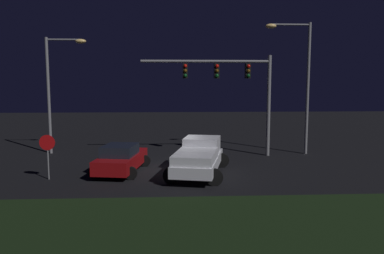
% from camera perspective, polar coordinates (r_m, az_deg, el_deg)
% --- Properties ---
extents(ground_plane, '(80.00, 80.00, 0.00)m').
position_cam_1_polar(ground_plane, '(21.32, -2.49, -6.22)').
color(ground_plane, black).
extents(grass_median, '(26.35, 7.82, 0.10)m').
position_cam_1_polar(grass_median, '(12.17, -2.03, -16.14)').
color(grass_median, black).
rests_on(grass_median, ground_plane).
extents(pickup_truck, '(3.66, 5.71, 1.80)m').
position_cam_1_polar(pickup_truck, '(19.80, 1.10, -4.27)').
color(pickup_truck, silver).
rests_on(pickup_truck, ground_plane).
extents(car_sedan, '(2.95, 4.64, 1.51)m').
position_cam_1_polar(car_sedan, '(20.56, -10.62, -4.71)').
color(car_sedan, maroon).
rests_on(car_sedan, ground_plane).
extents(traffic_signal_gantry, '(8.32, 0.56, 6.50)m').
position_cam_1_polar(traffic_signal_gantry, '(24.46, 5.96, 6.99)').
color(traffic_signal_gantry, slate).
rests_on(traffic_signal_gantry, ground_plane).
extents(street_lamp_left, '(2.68, 0.44, 7.71)m').
position_cam_1_polar(street_lamp_left, '(26.85, -19.73, 6.61)').
color(street_lamp_left, slate).
rests_on(street_lamp_left, ground_plane).
extents(street_lamp_right, '(3.01, 0.44, 8.63)m').
position_cam_1_polar(street_lamp_right, '(26.05, 15.86, 7.93)').
color(street_lamp_right, slate).
rests_on(street_lamp_right, ground_plane).
extents(stop_sign, '(0.76, 0.08, 2.23)m').
position_cam_1_polar(stop_sign, '(19.89, -20.93, -3.02)').
color(stop_sign, slate).
rests_on(stop_sign, ground_plane).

